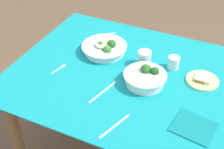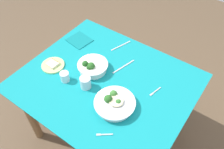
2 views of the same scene
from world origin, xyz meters
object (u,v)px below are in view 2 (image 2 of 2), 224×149
water_glass_side (85,82)px  table_knife_left (121,46)px  broccoli_bowl_far (114,103)px  bread_side_plate (53,65)px  fork_by_near_bowl (104,135)px  broccoli_bowl_near (92,67)px  fork_by_far_bowl (155,92)px  napkin_folded_upper (79,40)px  water_glass_center (65,77)px  table_knife_right (123,67)px

water_glass_side → table_knife_left: (0.04, -0.51, -0.04)m
broccoli_bowl_far → bread_side_plate: (0.61, -0.03, -0.02)m
water_glass_side → fork_by_near_bowl: water_glass_side is taller
broccoli_bowl_near → fork_by_far_bowl: size_ratio=2.10×
broccoli_bowl_far → water_glass_side: same height
fork_by_far_bowl → table_knife_left: same height
water_glass_side → napkin_folded_upper: (0.38, -0.37, -0.04)m
bread_side_plate → table_knife_left: (-0.30, -0.50, -0.01)m
water_glass_center → napkin_folded_upper: bearing=-62.0°
water_glass_side → table_knife_right: water_glass_side is taller
broccoli_bowl_far → table_knife_right: bearing=-65.7°
fork_by_near_bowl → table_knife_right: bearing=-105.6°
napkin_folded_upper → bread_side_plate: bearing=95.6°
bread_side_plate → water_glass_side: (-0.34, 0.01, 0.04)m
water_glass_side → fork_by_far_bowl: bearing=-150.2°
broccoli_bowl_near → table_knife_right: bearing=-136.2°
bread_side_plate → broccoli_bowl_far: bearing=177.1°
water_glass_center → fork_by_far_bowl: 0.66m
broccoli_bowl_far → water_glass_center: (0.43, 0.02, 0.01)m
bread_side_plate → fork_by_far_bowl: bread_side_plate is taller
table_knife_left → fork_by_near_bowl: bearing=-134.3°
water_glass_side → fork_by_near_bowl: 0.41m
napkin_folded_upper → fork_by_near_bowl: bearing=140.1°
broccoli_bowl_far → fork_by_near_bowl: 0.23m
water_glass_side → napkin_folded_upper: size_ratio=0.49×
table_knife_right → napkin_folded_upper: napkin_folded_upper is taller
fork_by_near_bowl → water_glass_center: bearing=-58.5°
table_knife_right → napkin_folded_upper: size_ratio=1.18×
broccoli_bowl_far → napkin_folded_upper: size_ratio=1.50×
broccoli_bowl_far → table_knife_left: bearing=-59.8°
table_knife_right → fork_by_near_bowl: bearing=36.6°
broccoli_bowl_near → fork_by_near_bowl: broccoli_bowl_near is taller
table_knife_left → napkin_folded_upper: (0.33, 0.15, 0.00)m
fork_by_far_bowl → fork_by_near_bowl: size_ratio=1.27×
fork_by_near_bowl → table_knife_left: same height
broccoli_bowl_far → fork_by_far_bowl: broccoli_bowl_far is taller
table_knife_right → broccoli_bowl_far: bearing=38.9°
table_knife_left → bread_side_plate: bearing=168.0°
bread_side_plate → water_glass_side: 0.35m
bread_side_plate → fork_by_near_bowl: bearing=160.2°
table_knife_left → fork_by_far_bowl: bearing=-100.7°
water_glass_side → table_knife_right: bearing=-109.0°
fork_by_far_bowl → broccoli_bowl_near: bearing=-66.5°
broccoli_bowl_far → broccoli_bowl_near: size_ratio=1.20×
table_knife_right → napkin_folded_upper: bearing=-80.4°
fork_by_near_bowl → table_knife_right: same height
broccoli_bowl_far → bread_side_plate: bearing=-2.9°
fork_by_far_bowl → napkin_folded_upper: (0.81, -0.12, 0.00)m
table_knife_left → water_glass_side: bearing=-156.2°
broccoli_bowl_near → water_glass_side: bearing=112.1°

